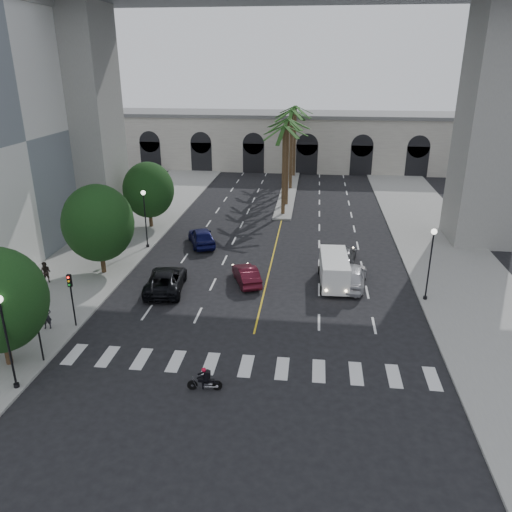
% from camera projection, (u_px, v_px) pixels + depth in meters
% --- Properties ---
extents(ground, '(140.00, 140.00, 0.00)m').
position_uv_depth(ground, '(250.00, 351.00, 28.99)').
color(ground, black).
rests_on(ground, ground).
extents(sidewalk_left, '(8.00, 100.00, 0.15)m').
position_uv_depth(sidewalk_left, '(105.00, 250.00, 44.50)').
color(sidewalk_left, gray).
rests_on(sidewalk_left, ground).
extents(sidewalk_right, '(8.00, 100.00, 0.15)m').
position_uv_depth(sidewalk_right, '(453.00, 265.00, 41.18)').
color(sidewalk_right, gray).
rests_on(sidewalk_right, ground).
extents(median, '(2.00, 24.00, 0.20)m').
position_uv_depth(median, '(288.00, 192.00, 64.12)').
color(median, gray).
rests_on(median, ground).
extents(pier_building, '(71.00, 10.50, 8.50)m').
position_uv_depth(pier_building, '(295.00, 140.00, 78.34)').
color(pier_building, beige).
rests_on(pier_building, ground).
extents(bridge, '(75.00, 13.00, 26.00)m').
position_uv_depth(bridge, '(322.00, 27.00, 42.26)').
color(bridge, gray).
rests_on(bridge, ground).
extents(palm_a, '(3.20, 3.20, 10.30)m').
position_uv_depth(palm_a, '(285.00, 131.00, 51.61)').
color(palm_a, '#47331E').
rests_on(palm_a, ground).
extents(palm_b, '(3.20, 3.20, 10.60)m').
position_uv_depth(palm_b, '(288.00, 124.00, 55.20)').
color(palm_b, '#47331E').
rests_on(palm_b, ground).
extents(palm_c, '(3.20, 3.20, 10.10)m').
position_uv_depth(palm_c, '(287.00, 124.00, 59.10)').
color(palm_c, '#47331E').
rests_on(palm_c, ground).
extents(palm_d, '(3.20, 3.20, 10.90)m').
position_uv_depth(palm_d, '(292.00, 114.00, 62.50)').
color(palm_d, '#47331E').
rests_on(palm_d, ground).
extents(palm_e, '(3.20, 3.20, 10.40)m').
position_uv_depth(palm_e, '(292.00, 115.00, 66.39)').
color(palm_e, '#47331E').
rests_on(palm_e, ground).
extents(palm_f, '(3.20, 3.20, 10.70)m').
position_uv_depth(palm_f, '(295.00, 110.00, 69.96)').
color(palm_f, '#47331E').
rests_on(palm_f, ground).
extents(street_tree_mid, '(5.44, 5.44, 7.21)m').
position_uv_depth(street_tree_mid, '(98.00, 223.00, 38.16)').
color(street_tree_mid, '#382616').
rests_on(street_tree_mid, ground).
extents(street_tree_far, '(5.04, 5.04, 6.68)m').
position_uv_depth(street_tree_far, '(149.00, 190.00, 49.37)').
color(street_tree_far, '#382616').
rests_on(street_tree_far, ground).
extents(lamp_post_left_near, '(0.40, 0.40, 5.35)m').
position_uv_depth(lamp_post_left_near, '(6.00, 335.00, 24.45)').
color(lamp_post_left_near, black).
rests_on(lamp_post_left_near, ground).
extents(lamp_post_left_far, '(0.40, 0.40, 5.35)m').
position_uv_depth(lamp_post_left_far, '(145.00, 214.00, 43.89)').
color(lamp_post_left_far, black).
rests_on(lamp_post_left_far, ground).
extents(lamp_post_right, '(0.40, 0.40, 5.35)m').
position_uv_depth(lamp_post_right, '(430.00, 258.00, 33.96)').
color(lamp_post_right, black).
rests_on(lamp_post_right, ground).
extents(traffic_signal_near, '(0.25, 0.18, 3.65)m').
position_uv_depth(traffic_signal_near, '(37.00, 323.00, 27.01)').
color(traffic_signal_near, black).
rests_on(traffic_signal_near, ground).
extents(traffic_signal_far, '(0.25, 0.18, 3.65)m').
position_uv_depth(traffic_signal_far, '(71.00, 292.00, 30.72)').
color(traffic_signal_far, black).
rests_on(traffic_signal_far, ground).
extents(motorcycle_rider, '(1.81, 0.49, 1.30)m').
position_uv_depth(motorcycle_rider, '(206.00, 380.00, 25.39)').
color(motorcycle_rider, black).
rests_on(motorcycle_rider, ground).
extents(car_a, '(2.73, 5.24, 1.70)m').
position_uv_depth(car_a, '(352.00, 276.00, 37.11)').
color(car_a, silver).
rests_on(car_a, ground).
extents(car_b, '(2.86, 4.43, 1.38)m').
position_uv_depth(car_b, '(246.00, 275.00, 37.74)').
color(car_b, '#4A0E1B').
rests_on(car_b, ground).
extents(car_c, '(3.23, 5.87, 1.56)m').
position_uv_depth(car_c, '(166.00, 280.00, 36.59)').
color(car_c, black).
rests_on(car_c, ground).
extents(car_d, '(2.59, 4.94, 1.37)m').
position_uv_depth(car_d, '(344.00, 255.00, 41.52)').
color(car_d, '#56575B').
rests_on(car_d, ground).
extents(car_e, '(3.68, 5.28, 1.67)m').
position_uv_depth(car_e, '(202.00, 237.00, 45.55)').
color(car_e, '#0F1147').
rests_on(car_e, ground).
extents(cargo_van, '(2.30, 5.35, 2.25)m').
position_uv_depth(cargo_van, '(334.00, 269.00, 37.24)').
color(cargo_van, white).
rests_on(cargo_van, ground).
extents(pedestrian_a, '(0.70, 0.56, 1.70)m').
position_uv_depth(pedestrian_a, '(46.00, 316.00, 30.93)').
color(pedestrian_a, black).
rests_on(pedestrian_a, sidewalk_left).
extents(pedestrian_b, '(0.82, 0.65, 1.64)m').
position_uv_depth(pedestrian_b, '(46.00, 272.00, 37.45)').
color(pedestrian_b, black).
rests_on(pedestrian_b, sidewalk_left).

